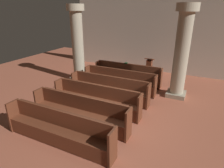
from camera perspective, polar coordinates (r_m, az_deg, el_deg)
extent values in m
plane|color=#AD5B42|center=(6.62, -1.50, -10.27)|extent=(19.20, 19.20, 0.00)
cube|color=beige|center=(11.43, 12.92, 14.92)|extent=(10.00, 0.16, 4.50)
cube|color=brown|center=(9.50, 4.60, 2.86)|extent=(3.25, 0.38, 0.05)
cube|color=brown|center=(9.57, 5.02, 4.65)|extent=(3.25, 0.04, 0.49)
cube|color=#562B1A|center=(9.54, 5.17, 6.06)|extent=(3.12, 0.06, 0.02)
cube|color=#5B2D1B|center=(10.17, -4.14, 4.35)|extent=(0.06, 0.44, 0.95)
cube|color=#5B2D1B|center=(9.06, 14.41, 1.49)|extent=(0.06, 0.44, 0.95)
cube|color=brown|center=(9.42, 4.17, 1.26)|extent=(3.25, 0.03, 0.40)
cube|color=brown|center=(8.60, 2.09, 0.85)|extent=(3.25, 0.38, 0.05)
cube|color=brown|center=(8.65, 2.56, 2.85)|extent=(3.25, 0.04, 0.49)
cube|color=#562B1A|center=(8.62, 2.71, 4.41)|extent=(3.12, 0.06, 0.02)
cube|color=#5B2D1B|center=(9.33, -7.27, 2.61)|extent=(0.06, 0.44, 0.95)
cube|color=#5B2D1B|center=(8.12, 12.86, -0.77)|extent=(0.06, 0.44, 0.95)
cube|color=brown|center=(8.53, 1.59, -0.93)|extent=(3.25, 0.03, 0.40)
cube|color=brown|center=(7.73, -1.00, -1.61)|extent=(3.25, 0.38, 0.05)
cube|color=brown|center=(7.77, -0.46, 0.63)|extent=(3.25, 0.04, 0.49)
cube|color=#562B1A|center=(7.73, -0.31, 2.35)|extent=(3.12, 0.06, 0.02)
cube|color=#5B2D1B|center=(8.54, -10.99, 0.53)|extent=(0.06, 0.44, 0.95)
cube|color=#5B2D1B|center=(7.19, 10.90, -3.63)|extent=(0.06, 0.44, 0.95)
cube|color=brown|center=(7.68, -1.58, -3.61)|extent=(3.25, 0.03, 0.40)
cube|color=brown|center=(6.91, -4.86, -4.67)|extent=(3.25, 0.38, 0.05)
cube|color=brown|center=(6.93, -4.23, -2.16)|extent=(3.25, 0.05, 0.49)
cube|color=#562B1A|center=(6.88, -4.09, -0.24)|extent=(3.12, 0.06, 0.02)
cube|color=#5B2D1B|center=(7.81, -15.43, -1.95)|extent=(0.06, 0.44, 0.95)
cube|color=#5B2D1B|center=(6.30, 8.36, -7.30)|extent=(0.06, 0.44, 0.95)
cube|color=brown|center=(6.88, -5.54, -6.92)|extent=(3.25, 0.03, 0.40)
cube|color=brown|center=(6.16, -9.76, -8.49)|extent=(3.25, 0.38, 0.05)
cube|color=brown|center=(6.15, -9.02, -5.66)|extent=(3.25, 0.04, 0.49)
cube|color=#562B1A|center=(6.08, -8.90, -3.53)|extent=(3.12, 0.06, 0.02)
cube|color=#5B2D1B|center=(7.15, -20.77, -4.91)|extent=(0.06, 0.44, 0.95)
cube|color=#5B2D1B|center=(5.46, 4.95, -12.11)|extent=(0.06, 0.44, 0.95)
cube|color=brown|center=(6.15, -10.57, -11.00)|extent=(3.25, 0.03, 0.40)
cube|color=brown|center=(5.49, -16.07, -13.20)|extent=(3.25, 0.38, 0.05)
cube|color=brown|center=(5.45, -15.20, -10.05)|extent=(3.25, 0.04, 0.49)
cube|color=#562B1A|center=(5.37, -15.12, -7.71)|extent=(3.12, 0.06, 0.02)
cube|color=#5B2D1B|center=(6.58, -27.16, -8.36)|extent=(0.06, 0.44, 0.95)
cube|color=#5B2D1B|center=(4.70, 0.16, -18.50)|extent=(0.06, 0.44, 0.95)
cube|color=brown|center=(5.52, -17.05, -15.98)|extent=(3.25, 0.03, 0.40)
cube|color=#9F967E|center=(8.62, 18.64, -2.83)|extent=(0.77, 0.77, 0.18)
cylinder|color=#ADA389|center=(8.10, 20.09, 8.22)|extent=(0.57, 0.57, 3.23)
cylinder|color=#B6AB90|center=(7.91, 21.84, 20.70)|extent=(0.82, 0.82, 0.30)
cube|color=#9F967E|center=(10.16, -9.62, 1.77)|extent=(0.77, 0.77, 0.18)
cylinder|color=#ADA389|center=(9.72, -10.25, 11.26)|extent=(0.57, 0.57, 3.23)
cylinder|color=#B6AB90|center=(9.56, -11.01, 21.71)|extent=(0.82, 0.82, 0.30)
cube|color=#562B1A|center=(10.62, 10.87, 2.23)|extent=(0.45, 0.45, 0.06)
cube|color=brown|center=(10.48, 11.04, 4.52)|extent=(0.28, 0.28, 0.95)
cube|color=brown|center=(10.34, 11.25, 7.35)|extent=(0.48, 0.35, 0.15)
cube|color=#194723|center=(9.59, 4.20, 6.32)|extent=(0.14, 0.19, 0.03)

